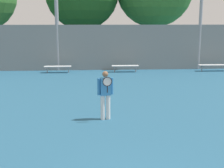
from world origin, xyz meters
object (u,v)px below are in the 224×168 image
Objects in this scene: bench_courtside_far at (214,65)px; bench_adjacent_court at (125,66)px; bench_courtside_near at (58,67)px; tennis_player at (105,93)px.

bench_courtside_far and bench_adjacent_court have the same top height.
tennis_player is at bearing -74.81° from bench_courtside_near.
tennis_player is 0.97× the size of bench_courtside_near.
bench_courtside_near is (-2.61, 9.61, -0.54)m from tennis_player.
bench_courtside_far is (10.13, 0.00, 0.00)m from bench_courtside_near.
tennis_player is 0.96× the size of bench_adjacent_court.
bench_adjacent_court is at bearing 0.00° from bench_courtside_near.
bench_courtside_far is at bearing 41.20° from tennis_player.
tennis_player is 9.77m from bench_adjacent_court.
bench_courtside_near is 0.82× the size of bench_courtside_far.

